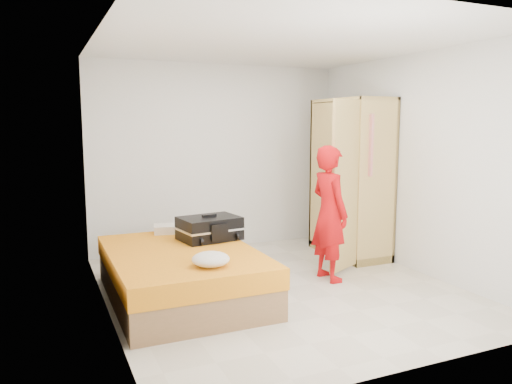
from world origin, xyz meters
name	(u,v)px	position (x,y,z in m)	size (l,w,h in m)	color
room	(281,169)	(0.00, 0.00, 1.30)	(4.00, 4.02, 2.60)	beige
bed	(182,274)	(-1.05, 0.14, 0.25)	(1.42, 2.02, 0.50)	olive
wardrobe	(350,182)	(1.45, 0.84, 1.00)	(1.11, 1.45, 2.10)	tan
person	(329,213)	(0.65, 0.07, 0.77)	(0.56, 0.37, 1.54)	red
suitcase	(210,228)	(-0.64, 0.48, 0.63)	(0.71, 0.57, 0.28)	black
round_cushion	(211,259)	(-0.96, -0.52, 0.57)	(0.34, 0.34, 0.13)	white
pillow	(176,228)	(-0.88, 0.99, 0.55)	(0.51, 0.26, 0.09)	white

